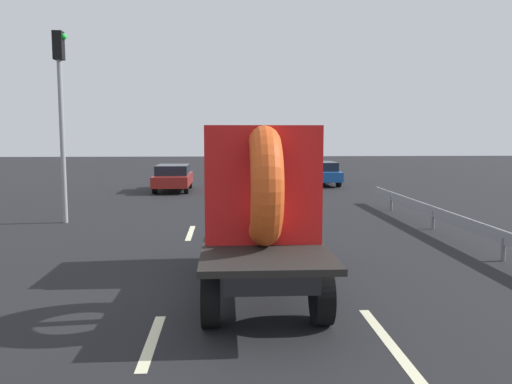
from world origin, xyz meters
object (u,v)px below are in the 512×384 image
distant_sedan (173,177)px  oncoming_car (321,172)px  flatbed_truck (257,203)px  traffic_light (61,100)px

distant_sedan → oncoming_car: distant_sedan is taller
flatbed_truck → traffic_light: bearing=129.5°
distant_sedan → oncoming_car: bearing=18.7°
flatbed_truck → distant_sedan: 17.25m
distant_sedan → oncoming_car: 8.73m
traffic_light → oncoming_car: bearing=49.0°
distant_sedan → oncoming_car: size_ratio=1.01×
oncoming_car → flatbed_truck: bearing=-104.0°
flatbed_truck → traffic_light: size_ratio=0.90×
flatbed_truck → oncoming_car: flatbed_truck is taller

